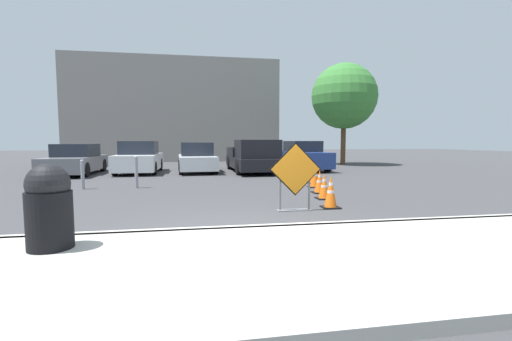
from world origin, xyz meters
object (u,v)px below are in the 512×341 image
Objects in this scene: traffic_cone_fifth at (314,174)px; parked_car_nearest at (76,160)px; road_closed_sign at (295,175)px; parked_car_second at (139,158)px; traffic_cone_second at (324,187)px; parked_car_third at (197,159)px; traffic_cone_third at (320,182)px; bollard_nearest at (136,171)px; traffic_cone_fourth at (315,175)px; parked_car_fourth at (303,157)px; pickup_truck at (253,158)px; bollard_second at (83,174)px; traffic_cone_nearest at (331,192)px; trash_bin at (49,206)px.

traffic_cone_fifth is 11.04m from parked_car_nearest.
parked_car_second is at bearing 115.63° from road_closed_sign.
parked_car_third is (-3.34, 8.79, 0.35)m from traffic_cone_second.
parked_car_third is at bearing 179.89° from parked_car_second.
road_closed_sign is at bearing -121.02° from traffic_cone_third.
bollard_nearest is at bearing 67.67° from parked_car_third.
traffic_cone_fourth is 0.77× the size of bollard_nearest.
parked_car_fourth reaches higher than parked_car_nearest.
parked_car_nearest is (-9.75, 5.18, 0.32)m from traffic_cone_fifth.
parked_car_fourth is at bearing -168.86° from pickup_truck.
pickup_truck reaches higher than traffic_cone_fourth.
parked_car_fourth is at bearing 76.01° from traffic_cone_second.
parked_car_fourth is 10.78m from bollard_second.
road_closed_sign is at bearing 127.24° from parked_car_nearest.
parked_car_fourth is at bearing 37.45° from bollard_nearest.
road_closed_sign reaches higher than traffic_cone_nearest.
road_closed_sign is 1.98× the size of traffic_cone_nearest.
trash_bin is (3.66, -12.33, 0.04)m from parked_car_nearest.
parked_car_fourth is (1.32, 5.48, 0.40)m from traffic_cone_fifth.
parked_car_nearest is at bearing 106.55° from trash_bin.
road_closed_sign is at bearing 98.28° from parked_car_third.
parked_car_third is (-3.03, 10.01, 0.30)m from traffic_cone_nearest.
pickup_truck is 1.35× the size of parked_car_fourth.
parked_car_fourth is 9.43m from bollard_nearest.
parked_car_nearest is (-9.12, 7.48, 0.32)m from traffic_cone_third.
parked_car_fourth is at bearing 75.96° from traffic_cone_nearest.
traffic_cone_second is at bearing -30.11° from bollard_nearest.
bollard_nearest is at bearing 139.28° from traffic_cone_nearest.
road_closed_sign is at bearing -47.62° from bollard_nearest.
parked_car_nearest is 1.12× the size of parked_car_second.
bollard_nearest is (-6.16, -0.25, 0.23)m from traffic_cone_fifth.
pickup_truck is (2.78, -0.62, 0.05)m from parked_car_third.
traffic_cone_nearest reaches higher than traffic_cone_second.
parked_car_third is at bearing 101.80° from road_closed_sign.
parked_car_third is at bearing 114.76° from traffic_cone_third.
parked_car_third is (-3.59, 7.78, 0.34)m from traffic_cone_third.
bollard_nearest is at bearing -177.70° from traffic_cone_fifth.
bollard_nearest is at bearing 149.89° from traffic_cone_second.
trash_bin reaches higher than traffic_cone_fifth.
parked_car_nearest is at bearing 131.40° from traffic_cone_nearest.
traffic_cone_fourth is at bearing 135.48° from parked_car_second.
trash_bin is (0.90, -12.63, -0.00)m from parked_car_second.
traffic_cone_nearest is 0.18× the size of parked_car_third.
parked_car_fourth is (2.50, 10.02, 0.35)m from traffic_cone_nearest.
bollard_second is at bearing 81.74° from parked_car_second.
traffic_cone_fifth is 6.17m from bollard_nearest.
parked_car_third reaches higher than traffic_cone_third.
parked_car_nearest is at bearing 146.51° from traffic_cone_fourth.
parked_car_second reaches higher than parked_car_nearest.
parked_car_third is at bearing 57.88° from bollard_second.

